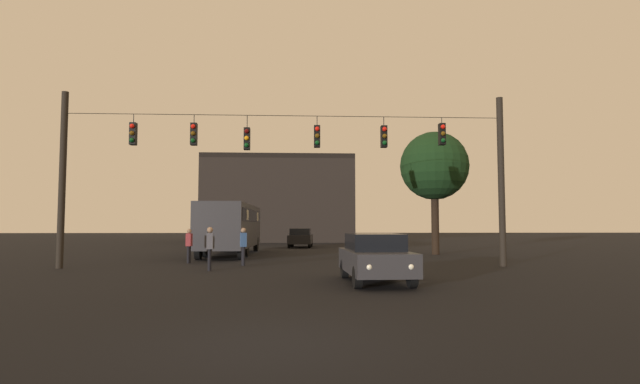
# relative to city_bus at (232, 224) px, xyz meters

# --- Properties ---
(ground_plane) EXTENTS (168.00, 168.00, 0.00)m
(ground_plane) POSITION_rel_city_bus_xyz_m (3.46, 1.64, -1.87)
(ground_plane) COLOR black
(ground_plane) RESTS_ON ground
(overhead_signal_span) EXTENTS (19.11, 0.44, 7.45)m
(overhead_signal_span) POSITION_rel_city_bus_xyz_m (3.47, -9.15, 2.54)
(overhead_signal_span) COLOR black
(overhead_signal_span) RESTS_ON ground
(city_bus) EXTENTS (2.73, 11.04, 3.00)m
(city_bus) POSITION_rel_city_bus_xyz_m (0.00, 0.00, 0.00)
(city_bus) COLOR #2D2D33
(city_bus) RESTS_ON ground
(car_near_right) EXTENTS (1.92, 4.38, 1.52)m
(car_near_right) POSITION_rel_city_bus_xyz_m (6.33, -14.89, -1.07)
(car_near_right) COLOR #2D2D33
(car_near_right) RESTS_ON ground
(car_far_left) EXTENTS (2.15, 4.45, 1.52)m
(car_far_left) POSITION_rel_city_bus_xyz_m (4.32, 9.94, -1.07)
(car_far_left) COLOR black
(car_far_left) RESTS_ON ground
(pedestrian_crossing_left) EXTENTS (0.26, 0.37, 1.62)m
(pedestrian_crossing_left) POSITION_rel_city_bus_xyz_m (-1.19, -6.51, -0.95)
(pedestrian_crossing_left) COLOR black
(pedestrian_crossing_left) RESTS_ON ground
(pedestrian_crossing_center) EXTENTS (0.33, 0.41, 1.68)m
(pedestrian_crossing_center) POSITION_rel_city_bus_xyz_m (1.52, -8.04, -0.92)
(pedestrian_crossing_center) COLOR black
(pedestrian_crossing_center) RESTS_ON ground
(pedestrian_crossing_right) EXTENTS (0.28, 0.38, 1.72)m
(pedestrian_crossing_right) POSITION_rel_city_bus_xyz_m (0.45, -10.54, -0.89)
(pedestrian_crossing_right) COLOR black
(pedestrian_crossing_right) RESTS_ON ground
(corner_building) EXTENTS (15.89, 12.18, 9.15)m
(corner_building) POSITION_rel_city_bus_xyz_m (2.09, 26.22, 2.71)
(corner_building) COLOR black
(corner_building) RESTS_ON ground
(tree_left_silhouette) EXTENTS (4.21, 4.21, 7.56)m
(tree_left_silhouette) POSITION_rel_city_bus_xyz_m (12.44, -0.25, 3.55)
(tree_left_silhouette) COLOR black
(tree_left_silhouette) RESTS_ON ground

